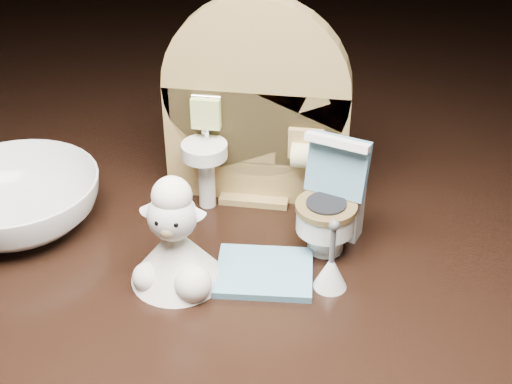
# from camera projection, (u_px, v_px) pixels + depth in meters

# --- Properties ---
(backdrop_panel) EXTENTS (0.13, 0.05, 0.15)m
(backdrop_panel) POSITION_uv_depth(u_px,v_px,m) (255.00, 116.00, 0.49)
(backdrop_panel) COLOR #A9874B
(backdrop_panel) RESTS_ON ground
(toy_toilet) EXTENTS (0.05, 0.05, 0.08)m
(toy_toilet) POSITION_uv_depth(u_px,v_px,m) (332.00, 207.00, 0.47)
(toy_toilet) COLOR white
(toy_toilet) RESTS_ON ground
(bath_mat) EXTENTS (0.06, 0.05, 0.00)m
(bath_mat) POSITION_uv_depth(u_px,v_px,m) (264.00, 272.00, 0.45)
(bath_mat) COLOR #6396B0
(bath_mat) RESTS_ON ground
(toilet_brush) EXTENTS (0.02, 0.02, 0.05)m
(toilet_brush) POSITION_uv_depth(u_px,v_px,m) (331.00, 269.00, 0.44)
(toilet_brush) COLOR white
(toilet_brush) RESTS_ON ground
(plush_lamb) EXTENTS (0.06, 0.06, 0.08)m
(plush_lamb) POSITION_uv_depth(u_px,v_px,m) (175.00, 246.00, 0.43)
(plush_lamb) COLOR #F0E2CE
(plush_lamb) RESTS_ON ground
(ceramic_bowl) EXTENTS (0.13, 0.13, 0.04)m
(ceramic_bowl) POSITION_uv_depth(u_px,v_px,m) (17.00, 202.00, 0.49)
(ceramic_bowl) COLOR white
(ceramic_bowl) RESTS_ON ground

